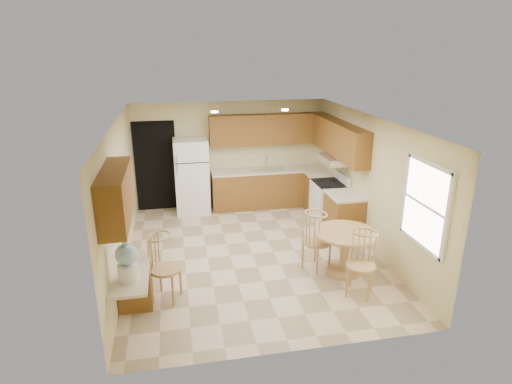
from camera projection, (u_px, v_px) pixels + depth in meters
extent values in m
plane|color=beige|center=(252.00, 254.00, 8.00)|extent=(5.50, 5.50, 0.00)
cube|color=white|center=(251.00, 120.00, 7.19)|extent=(4.50, 5.50, 0.02)
cube|color=beige|center=(231.00, 154.00, 10.15)|extent=(4.50, 0.02, 2.50)
cube|color=beige|center=(294.00, 264.00, 5.04)|extent=(4.50, 0.02, 2.50)
cube|color=beige|center=(120.00, 199.00, 7.18)|extent=(0.02, 5.50, 2.50)
cube|color=beige|center=(370.00, 183.00, 8.00)|extent=(0.02, 5.50, 2.50)
cube|color=black|center=(156.00, 166.00, 9.88)|extent=(0.90, 0.02, 2.10)
cube|color=brown|center=(269.00, 188.00, 10.29)|extent=(2.75, 0.60, 0.87)
cube|color=beige|center=(269.00, 170.00, 10.14)|extent=(2.75, 0.63, 0.04)
cube|color=brown|center=(320.00, 194.00, 9.93)|extent=(0.60, 0.59, 0.87)
cube|color=beige|center=(321.00, 175.00, 9.79)|extent=(0.63, 0.59, 0.04)
cube|color=brown|center=(344.00, 217.00, 8.58)|extent=(0.60, 0.80, 0.87)
cube|color=beige|center=(345.00, 195.00, 8.44)|extent=(0.63, 0.80, 0.04)
cube|color=brown|center=(268.00, 129.00, 9.96)|extent=(2.75, 0.33, 0.70)
cube|color=brown|center=(339.00, 139.00, 8.90)|extent=(0.33, 2.42, 0.70)
cube|color=brown|center=(116.00, 196.00, 5.53)|extent=(0.33, 1.40, 0.70)
cube|color=silver|center=(268.00, 169.00, 10.13)|extent=(0.78, 0.44, 0.01)
cube|color=silver|center=(335.00, 160.00, 9.00)|extent=(0.50, 0.76, 0.14)
cube|color=brown|center=(135.00, 284.00, 6.29)|extent=(0.48, 0.42, 0.72)
cube|color=beige|center=(130.00, 274.00, 5.81)|extent=(0.50, 1.20, 0.04)
cube|color=white|center=(426.00, 205.00, 6.20)|extent=(0.05, 1.00, 1.20)
cube|color=white|center=(431.00, 164.00, 6.00)|extent=(0.05, 1.10, 0.06)
cube|color=white|center=(420.00, 244.00, 6.40)|extent=(0.05, 1.10, 0.06)
cube|color=white|center=(447.00, 219.00, 5.71)|extent=(0.05, 0.06, 1.28)
cube|color=white|center=(406.00, 193.00, 6.69)|extent=(0.05, 0.06, 1.28)
cylinder|color=white|center=(215.00, 112.00, 8.22)|extent=(0.14, 0.14, 0.02)
cylinder|color=white|center=(285.00, 110.00, 8.47)|extent=(0.14, 0.14, 0.02)
cube|color=white|center=(192.00, 176.00, 9.77)|extent=(0.76, 0.71, 1.73)
cube|color=black|center=(192.00, 163.00, 9.31)|extent=(0.75, 0.01, 0.02)
cube|color=silver|center=(177.00, 168.00, 9.27)|extent=(0.03, 0.03, 0.18)
cube|color=silver|center=(177.00, 159.00, 9.21)|extent=(0.03, 0.03, 0.14)
cube|color=white|center=(329.00, 203.00, 9.30)|extent=(0.65, 0.76, 0.90)
cube|color=black|center=(330.00, 183.00, 9.15)|extent=(0.64, 0.75, 0.02)
cube|color=white|center=(342.00, 178.00, 9.17)|extent=(0.06, 0.76, 0.18)
cylinder|color=tan|center=(343.00, 271.00, 7.32)|extent=(0.56, 0.56, 0.06)
cylinder|color=tan|center=(344.00, 253.00, 7.21)|extent=(0.14, 0.14, 0.69)
cylinder|color=tan|center=(346.00, 233.00, 7.08)|extent=(1.04, 1.04, 0.04)
cylinder|color=tan|center=(317.00, 242.00, 7.33)|extent=(0.46, 0.46, 0.04)
cylinder|color=tan|center=(304.00, 252.00, 7.53)|extent=(0.04, 0.04, 0.49)
cylinder|color=tan|center=(322.00, 250.00, 7.59)|extent=(0.04, 0.04, 0.49)
cylinder|color=tan|center=(310.00, 261.00, 7.22)|extent=(0.04, 0.04, 0.49)
cylinder|color=tan|center=(328.00, 259.00, 7.28)|extent=(0.04, 0.04, 0.49)
cylinder|color=tan|center=(361.00, 266.00, 6.57)|extent=(0.45, 0.45, 0.04)
cylinder|color=tan|center=(346.00, 275.00, 6.77)|extent=(0.04, 0.04, 0.49)
cylinder|color=tan|center=(365.00, 273.00, 6.83)|extent=(0.04, 0.04, 0.49)
cylinder|color=tan|center=(354.00, 286.00, 6.47)|extent=(0.04, 0.04, 0.49)
cylinder|color=tan|center=(374.00, 284.00, 6.52)|extent=(0.04, 0.04, 0.49)
cylinder|color=tan|center=(166.00, 270.00, 6.44)|extent=(0.46, 0.46, 0.04)
cylinder|color=tan|center=(156.00, 279.00, 6.64)|extent=(0.04, 0.04, 0.49)
cylinder|color=tan|center=(177.00, 277.00, 6.70)|extent=(0.04, 0.04, 0.49)
cylinder|color=tan|center=(155.00, 291.00, 6.34)|extent=(0.04, 0.04, 0.49)
cylinder|color=tan|center=(178.00, 288.00, 6.40)|extent=(0.04, 0.04, 0.49)
cylinder|color=white|center=(128.00, 272.00, 5.59)|extent=(0.27, 0.27, 0.23)
sphere|color=#8EB5DB|center=(126.00, 254.00, 5.51)|extent=(0.29, 0.29, 0.29)
cylinder|color=#8EB5DB|center=(125.00, 241.00, 5.45)|extent=(0.07, 0.07, 0.08)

